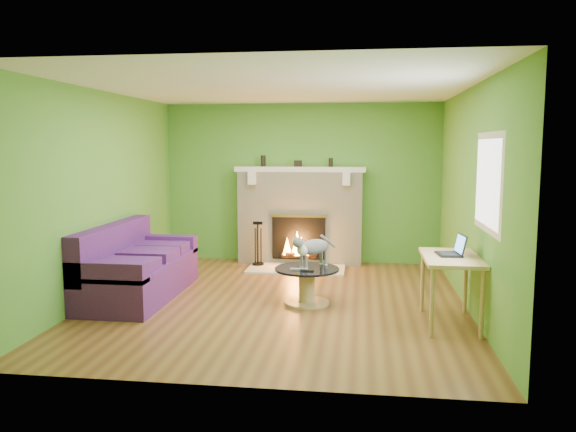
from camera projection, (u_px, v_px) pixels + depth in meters
name	position (u px, v px, depth m)	size (l,w,h in m)	color
floor	(279.00, 301.00, 6.94)	(5.00, 5.00, 0.00)	brown
ceiling	(279.00, 87.00, 6.62)	(5.00, 5.00, 0.00)	white
wall_back	(301.00, 183.00, 9.24)	(5.00, 5.00, 0.00)	#539932
wall_front	(231.00, 226.00, 4.32)	(5.00, 5.00, 0.00)	#539932
wall_left	(103.00, 195.00, 7.07)	(5.00, 5.00, 0.00)	#539932
wall_right	(471.00, 199.00, 6.49)	(5.00, 5.00, 0.00)	#539932
window_frame	(488.00, 183.00, 5.57)	(1.20, 1.20, 0.00)	silver
window_pane	(487.00, 183.00, 5.57)	(1.06, 1.06, 0.00)	white
fireplace	(300.00, 216.00, 9.12)	(2.10, 0.46, 1.58)	beige
hearth	(296.00, 269.00, 8.71)	(1.50, 0.75, 0.03)	beige
mantel	(300.00, 169.00, 9.01)	(2.10, 0.28, 0.08)	silver
sofa	(135.00, 269.00, 7.14)	(0.93, 2.05, 0.92)	#3F1961
coffee_table	(307.00, 283.00, 6.81)	(0.78, 0.78, 0.44)	tan
desk	(451.00, 264.00, 5.98)	(0.59, 1.01, 0.75)	tan
cat	(314.00, 251.00, 6.80)	(0.24, 0.66, 0.41)	slate
remote_silver	(297.00, 269.00, 6.68)	(0.17, 0.04, 0.02)	gray
remote_black	(307.00, 271.00, 6.61)	(0.16, 0.04, 0.02)	black
laptop	(449.00, 245.00, 6.01)	(0.27, 0.31, 0.23)	black
fire_tools	(258.00, 243.00, 8.89)	(0.19, 0.19, 0.70)	black
mantel_vase_left	(263.00, 161.00, 9.10)	(0.08, 0.08, 0.18)	black
mantel_vase_right	(331.00, 162.00, 8.96)	(0.07, 0.07, 0.14)	black
mantel_box	(298.00, 164.00, 9.03)	(0.12, 0.08, 0.10)	black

